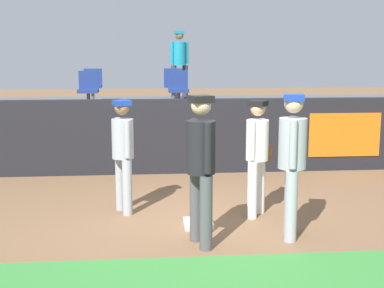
{
  "coord_description": "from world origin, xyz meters",
  "views": [
    {
      "loc": [
        -0.81,
        -7.11,
        2.38
      ],
      "look_at": [
        -0.09,
        0.9,
        1.0
      ],
      "focal_mm": 49.02,
      "sensor_mm": 36.0,
      "label": 1
    }
  ],
  "objects_px": {
    "player_coach_visitor": "(123,148)",
    "seat_front_left": "(88,88)",
    "player_runner_visitor": "(292,156)",
    "spectator_hooded": "(179,59)",
    "player_umpire": "(201,160)",
    "player_fielder_home": "(258,150)",
    "seat_back_left": "(93,83)",
    "seat_back_center": "(173,83)",
    "first_base": "(198,223)",
    "seat_front_center": "(178,87)"
  },
  "relations": [
    {
      "from": "seat_front_center",
      "to": "seat_front_left",
      "type": "distance_m",
      "value": 2.01
    },
    {
      "from": "player_coach_visitor",
      "to": "seat_back_left",
      "type": "relative_size",
      "value": 2.03
    },
    {
      "from": "player_runner_visitor",
      "to": "spectator_hooded",
      "type": "bearing_deg",
      "value": -159.57
    },
    {
      "from": "player_coach_visitor",
      "to": "seat_front_left",
      "type": "bearing_deg",
      "value": 169.85
    },
    {
      "from": "player_umpire",
      "to": "player_coach_visitor",
      "type": "bearing_deg",
      "value": -162.11
    },
    {
      "from": "seat_back_center",
      "to": "seat_front_left",
      "type": "distance_m",
      "value": 2.68
    },
    {
      "from": "seat_front_center",
      "to": "seat_front_left",
      "type": "xyz_separation_m",
      "value": [
        -2.01,
        -0.0,
        -0.0
      ]
    },
    {
      "from": "first_base",
      "to": "player_coach_visitor",
      "type": "height_order",
      "value": "player_coach_visitor"
    },
    {
      "from": "first_base",
      "to": "seat_front_left",
      "type": "relative_size",
      "value": 0.48
    },
    {
      "from": "seat_front_center",
      "to": "spectator_hooded",
      "type": "relative_size",
      "value": 0.46
    },
    {
      "from": "player_coach_visitor",
      "to": "seat_front_left",
      "type": "height_order",
      "value": "seat_front_left"
    },
    {
      "from": "player_umpire",
      "to": "seat_front_left",
      "type": "relative_size",
      "value": 2.25
    },
    {
      "from": "player_umpire",
      "to": "player_fielder_home",
      "type": "bearing_deg",
      "value": 123.98
    },
    {
      "from": "spectator_hooded",
      "to": "first_base",
      "type": "bearing_deg",
      "value": 76.54
    },
    {
      "from": "player_coach_visitor",
      "to": "seat_back_center",
      "type": "height_order",
      "value": "seat_back_center"
    },
    {
      "from": "player_umpire",
      "to": "seat_back_left",
      "type": "bearing_deg",
      "value": 178.87
    },
    {
      "from": "seat_back_left",
      "to": "seat_front_center",
      "type": "height_order",
      "value": "same"
    },
    {
      "from": "player_runner_visitor",
      "to": "player_coach_visitor",
      "type": "relative_size",
      "value": 1.1
    },
    {
      "from": "player_fielder_home",
      "to": "player_coach_visitor",
      "type": "height_order",
      "value": "player_fielder_home"
    },
    {
      "from": "first_base",
      "to": "player_umpire",
      "type": "bearing_deg",
      "value": -93.52
    },
    {
      "from": "spectator_hooded",
      "to": "player_coach_visitor",
      "type": "bearing_deg",
      "value": 67.5
    },
    {
      "from": "player_coach_visitor",
      "to": "spectator_hooded",
      "type": "height_order",
      "value": "spectator_hooded"
    },
    {
      "from": "seat_back_left",
      "to": "spectator_hooded",
      "type": "relative_size",
      "value": 0.46
    },
    {
      "from": "player_runner_visitor",
      "to": "player_umpire",
      "type": "relative_size",
      "value": 1.0
    },
    {
      "from": "player_runner_visitor",
      "to": "seat_back_left",
      "type": "relative_size",
      "value": 2.24
    },
    {
      "from": "player_fielder_home",
      "to": "player_umpire",
      "type": "height_order",
      "value": "player_umpire"
    },
    {
      "from": "seat_back_left",
      "to": "spectator_hooded",
      "type": "height_order",
      "value": "spectator_hooded"
    },
    {
      "from": "seat_back_center",
      "to": "seat_front_center",
      "type": "xyz_separation_m",
      "value": [
        0.02,
        -1.8,
        -0.0
      ]
    },
    {
      "from": "seat_back_center",
      "to": "seat_front_left",
      "type": "xyz_separation_m",
      "value": [
        -1.99,
        -1.8,
        -0.0
      ]
    },
    {
      "from": "seat_back_left",
      "to": "player_coach_visitor",
      "type": "bearing_deg",
      "value": -80.49
    },
    {
      "from": "player_coach_visitor",
      "to": "player_umpire",
      "type": "relative_size",
      "value": 0.9
    },
    {
      "from": "seat_back_left",
      "to": "player_umpire",
      "type": "bearing_deg",
      "value": -74.82
    },
    {
      "from": "seat_front_center",
      "to": "player_umpire",
      "type": "bearing_deg",
      "value": -90.84
    },
    {
      "from": "seat_back_center",
      "to": "player_fielder_home",
      "type": "bearing_deg",
      "value": -81.79
    },
    {
      "from": "first_base",
      "to": "player_runner_visitor",
      "type": "relative_size",
      "value": 0.21
    },
    {
      "from": "first_base",
      "to": "spectator_hooded",
      "type": "xyz_separation_m",
      "value": [
        0.24,
        7.54,
        2.2
      ]
    },
    {
      "from": "player_runner_visitor",
      "to": "seat_back_center",
      "type": "xyz_separation_m",
      "value": [
        -1.14,
        7.19,
        0.56
      ]
    },
    {
      "from": "player_umpire",
      "to": "seat_front_left",
      "type": "distance_m",
      "value": 5.93
    },
    {
      "from": "player_coach_visitor",
      "to": "seat_back_center",
      "type": "bearing_deg",
      "value": 146.89
    },
    {
      "from": "player_umpire",
      "to": "seat_back_center",
      "type": "relative_size",
      "value": 2.25
    },
    {
      "from": "player_coach_visitor",
      "to": "seat_back_left",
      "type": "height_order",
      "value": "seat_back_left"
    },
    {
      "from": "player_fielder_home",
      "to": "seat_front_center",
      "type": "height_order",
      "value": "seat_front_center"
    },
    {
      "from": "spectator_hooded",
      "to": "seat_front_left",
      "type": "bearing_deg",
      "value": 38.95
    },
    {
      "from": "player_umpire",
      "to": "seat_back_left",
      "type": "relative_size",
      "value": 2.25
    },
    {
      "from": "player_coach_visitor",
      "to": "seat_back_left",
      "type": "xyz_separation_m",
      "value": [
        -0.99,
        5.88,
        0.66
      ]
    },
    {
      "from": "player_fielder_home",
      "to": "seat_back_left",
      "type": "distance_m",
      "value": 6.92
    },
    {
      "from": "first_base",
      "to": "seat_front_center",
      "type": "bearing_deg",
      "value": 89.56
    },
    {
      "from": "player_fielder_home",
      "to": "seat_front_center",
      "type": "relative_size",
      "value": 2.05
    },
    {
      "from": "seat_front_center",
      "to": "seat_front_left",
      "type": "bearing_deg",
      "value": -180.0
    },
    {
      "from": "player_fielder_home",
      "to": "seat_front_center",
      "type": "bearing_deg",
      "value": -134.84
    }
  ]
}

